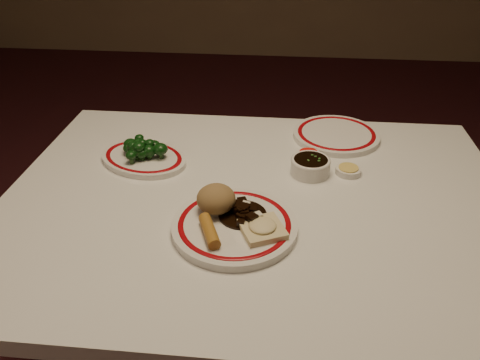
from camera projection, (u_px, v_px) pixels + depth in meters
The scene contains 12 objects.
dining_table at pixel (256, 228), 1.15m from camera, with size 1.20×0.90×0.75m.
main_plate at pixel (235, 226), 0.99m from camera, with size 0.34×0.34×0.02m.
rice_mound at pixel (216, 199), 1.01m from camera, with size 0.09×0.09×0.06m, color olive.
spring_roll at pixel (209, 231), 0.94m from camera, with size 0.03×0.03×0.09m, color #B0792B.
fried_wonton at pixel (262, 228), 0.96m from camera, with size 0.11×0.11×0.02m.
stirfry_heap at pixel (244, 212), 1.00m from camera, with size 0.11×0.11×0.03m.
broccoli_plate at pixel (144, 158), 1.24m from camera, with size 0.30×0.28×0.02m.
broccoli_pile at pixel (140, 148), 1.22m from camera, with size 0.12×0.10×0.05m.
soy_bowl at pixel (310, 166), 1.18m from camera, with size 0.10×0.10×0.04m.
sweet_sour_dish at pixel (308, 155), 1.25m from camera, with size 0.06×0.06×0.02m.
mustard_dish at pixel (348, 170), 1.19m from camera, with size 0.06×0.06×0.02m.
far_plate at pixel (336, 135), 1.36m from camera, with size 0.30×0.30×0.02m.
Camera 1 is at (0.05, -0.91, 1.37)m, focal length 35.00 mm.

